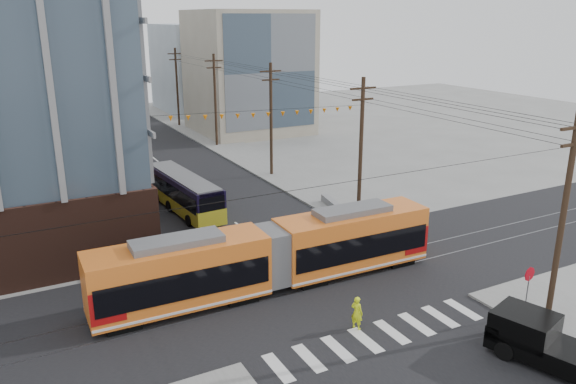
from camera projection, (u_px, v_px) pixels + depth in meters
name	position (u px, v px, depth m)	size (l,w,h in m)	color
ground	(345.00, 310.00, 30.28)	(160.00, 160.00, 0.00)	slate
bg_bldg_ne_near	(248.00, 72.00, 75.50)	(14.00, 14.00, 16.00)	gray
bg_bldg_ne_far	(210.00, 68.00, 93.54)	(16.00, 16.00, 14.00)	#8C99A5
utility_pole_near	(562.00, 222.00, 27.40)	(0.30, 0.30, 11.00)	black
utility_pole_far	(177.00, 88.00, 79.62)	(0.30, 0.30, 11.00)	black
streetcar	(272.00, 256.00, 32.16)	(20.50, 2.88, 3.95)	orange
city_bus	(184.00, 192.00, 45.36)	(2.34, 10.82, 3.07)	black
pickup_truck	(563.00, 349.00, 24.84)	(2.23, 6.25, 2.12)	black
parked_car_silver	(190.00, 245.00, 37.14)	(1.41, 4.04, 1.33)	#A1A6AF
parked_car_white	(140.00, 205.00, 45.01)	(1.84, 4.53, 1.31)	silver
parked_car_grey	(127.00, 192.00, 48.36)	(2.09, 4.52, 1.26)	slate
pedestrian	(357.00, 313.00, 28.17)	(0.65, 0.43, 1.78)	#D3E915
stop_sign	(527.00, 293.00, 29.27)	(0.80, 0.80, 2.62)	#B8000F
jersey_barrier	(332.00, 205.00, 46.03)	(0.84, 3.72, 0.74)	slate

